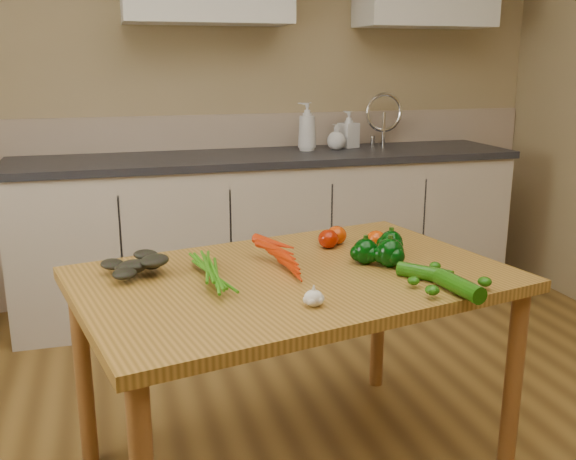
% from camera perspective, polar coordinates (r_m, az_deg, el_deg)
% --- Properties ---
extents(room, '(4.04, 5.04, 2.64)m').
position_cam_1_polar(room, '(1.64, 8.83, 9.10)').
color(room, olive).
rests_on(room, ground).
extents(counter_run, '(2.84, 0.64, 1.14)m').
position_cam_1_polar(counter_run, '(3.74, -1.55, 0.08)').
color(counter_run, '#BAAE9B').
rests_on(counter_run, ground).
extents(table, '(1.52, 1.15, 0.73)m').
position_cam_1_polar(table, '(2.12, 0.56, -5.98)').
color(table, '#A77630').
rests_on(table, ground).
extents(soap_bottle_a, '(0.12, 0.12, 0.28)m').
position_cam_1_polar(soap_bottle_a, '(3.75, 1.71, 9.17)').
color(soap_bottle_a, silver).
rests_on(soap_bottle_a, counter_run).
extents(soap_bottle_b, '(0.13, 0.13, 0.22)m').
position_cam_1_polar(soap_bottle_b, '(3.91, 5.41, 8.90)').
color(soap_bottle_b, silver).
rests_on(soap_bottle_b, counter_run).
extents(soap_bottle_c, '(0.16, 0.16, 0.14)m').
position_cam_1_polar(soap_bottle_c, '(3.83, 4.33, 8.25)').
color(soap_bottle_c, silver).
rests_on(soap_bottle_c, counter_run).
extents(carrot_bunch, '(0.29, 0.24, 0.07)m').
position_cam_1_polar(carrot_bunch, '(2.10, -2.43, -2.84)').
color(carrot_bunch, red).
rests_on(carrot_bunch, table).
extents(leafy_greens, '(0.20, 0.18, 0.10)m').
position_cam_1_polar(leafy_greens, '(2.11, -13.62, -2.77)').
color(leafy_greens, black).
rests_on(leafy_greens, table).
extents(garlic_bulb, '(0.06, 0.06, 0.05)m').
position_cam_1_polar(garlic_bulb, '(1.82, 2.29, -6.07)').
color(garlic_bulb, silver).
rests_on(garlic_bulb, table).
extents(pepper_a, '(0.09, 0.09, 0.09)m').
position_cam_1_polar(pepper_a, '(2.20, 6.89, -1.90)').
color(pepper_a, black).
rests_on(pepper_a, table).
extents(pepper_b, '(0.08, 0.08, 0.08)m').
position_cam_1_polar(pepper_b, '(2.32, 9.14, -1.10)').
color(pepper_b, black).
rests_on(pepper_b, table).
extents(pepper_c, '(0.10, 0.10, 0.10)m').
position_cam_1_polar(pepper_c, '(2.18, 9.05, -2.02)').
color(pepper_c, black).
rests_on(pepper_c, table).
extents(tomato_a, '(0.08, 0.08, 0.07)m').
position_cam_1_polar(tomato_a, '(2.37, 3.59, -0.79)').
color(tomato_a, '#941602').
rests_on(tomato_a, table).
extents(tomato_b, '(0.08, 0.08, 0.07)m').
position_cam_1_polar(tomato_b, '(2.43, 4.34, -0.45)').
color(tomato_b, '#C33904').
rests_on(tomato_b, table).
extents(tomato_c, '(0.07, 0.07, 0.07)m').
position_cam_1_polar(tomato_c, '(2.39, 7.84, -0.83)').
color(tomato_c, '#C33904').
rests_on(tomato_c, table).
extents(zucchini_a, '(0.15, 0.17, 0.05)m').
position_cam_1_polar(zucchini_a, '(2.07, 12.06, -3.76)').
color(zucchini_a, '#144A08').
rests_on(zucchini_a, table).
extents(zucchini_b, '(0.08, 0.19, 0.05)m').
position_cam_1_polar(zucchini_b, '(1.97, 14.96, -4.82)').
color(zucchini_b, '#144A08').
rests_on(zucchini_b, table).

